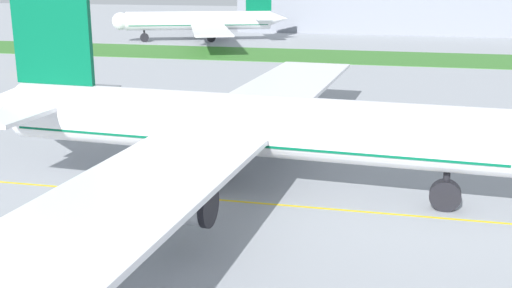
{
  "coord_description": "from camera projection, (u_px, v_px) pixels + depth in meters",
  "views": [
    {
      "loc": [
        16.08,
        -47.06,
        18.58
      ],
      "look_at": [
        3.77,
        5.95,
        3.68
      ],
      "focal_mm": 44.31,
      "sensor_mm": 36.0,
      "label": 1
    }
  ],
  "objects": [
    {
      "name": "service_truck_fuel_bowser",
      "position": [
        43.0,
        65.0,
        119.49
      ],
      "size": [
        6.57,
        3.77,
        2.67
      ],
      "color": "yellow",
      "rests_on": "ground"
    },
    {
      "name": "parked_airliner_far_left",
      "position": [
        202.0,
        21.0,
        172.6
      ],
      "size": [
        45.88,
        73.92,
        16.08
      ],
      "color": "white",
      "rests_on": "ground"
    },
    {
      "name": "ground_plane",
      "position": [
        196.0,
        202.0,
        52.63
      ],
      "size": [
        600.0,
        600.0,
        0.0
      ],
      "primitive_type": "plane",
      "color": "#9399A0",
      "rests_on": "ground"
    },
    {
      "name": "terminal_building",
      "position": [
        414.0,
        3.0,
        195.58
      ],
      "size": [
        107.99,
        20.0,
        18.0
      ],
      "primitive_type": "cube",
      "color": "gray",
      "rests_on": "ground"
    },
    {
      "name": "airliner_foreground",
      "position": [
        238.0,
        126.0,
        54.24
      ],
      "size": [
        53.21,
        84.86,
        16.93
      ],
      "color": "white",
      "rests_on": "ground"
    },
    {
      "name": "ground_crew_wingwalker_port",
      "position": [
        161.0,
        182.0,
        54.41
      ],
      "size": [
        0.43,
        0.52,
        1.67
      ],
      "color": "black",
      "rests_on": "ground"
    },
    {
      "name": "apron_taxi_line",
      "position": [
        199.0,
        198.0,
        53.51
      ],
      "size": [
        280.0,
        0.36,
        0.01
      ],
      "primitive_type": "cube",
      "color": "yellow",
      "rests_on": "ground"
    },
    {
      "name": "grass_median_strip",
      "position": [
        330.0,
        56.0,
        142.7
      ],
      "size": [
        320.0,
        24.0,
        0.1
      ],
      "primitive_type": "cube",
      "color": "#38722D",
      "rests_on": "ground"
    }
  ]
}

